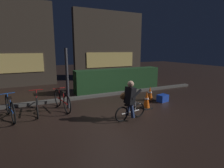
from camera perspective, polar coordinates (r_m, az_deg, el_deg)
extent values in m
plane|color=black|center=(6.30, 0.75, -9.18)|extent=(40.00, 40.00, 0.00)
cube|color=#56544F|center=(8.22, -6.14, -3.92)|extent=(12.00, 0.24, 0.12)
cube|color=#214723|center=(9.62, 2.10, 1.52)|extent=(4.80, 0.70, 1.15)
cube|color=#42382D|center=(11.81, -29.97, 11.13)|extent=(4.80, 0.50, 4.96)
cube|color=#F2D172|center=(11.56, -29.54, 5.82)|extent=(3.36, 0.04, 1.10)
cube|color=#42382D|center=(13.76, -0.91, 12.37)|extent=(5.46, 0.50, 4.95)
cube|color=#F2D172|center=(13.54, -0.41, 7.84)|extent=(3.82, 0.04, 1.10)
cylinder|color=#2D2D33|center=(6.70, -14.25, 1.61)|extent=(0.10, 0.10, 2.23)
torus|color=black|center=(7.01, -30.62, -5.71)|extent=(0.19, 0.68, 0.69)
torus|color=black|center=(6.04, -29.28, -8.14)|extent=(0.19, 0.68, 0.69)
cylinder|color=#19479E|center=(6.52, -30.00, -6.84)|extent=(0.25, 1.01, 0.04)
cylinder|color=#19479E|center=(6.30, -29.93, -5.60)|extent=(0.03, 0.03, 0.38)
cube|color=black|center=(6.25, -30.11, -3.91)|extent=(0.14, 0.22, 0.05)
cylinder|color=#19479E|center=(6.74, -30.54, -4.43)|extent=(0.03, 0.03, 0.43)
cylinder|color=#19479E|center=(6.69, -30.72, -2.64)|extent=(0.45, 0.12, 0.02)
torus|color=black|center=(7.14, -23.01, -4.76)|extent=(0.08, 0.68, 0.68)
torus|color=black|center=(6.16, -22.95, -7.22)|extent=(0.08, 0.68, 0.68)
cylinder|color=#B21919|center=(6.65, -22.99, -5.90)|extent=(0.09, 1.02, 0.04)
cylinder|color=#B21919|center=(6.43, -23.10, -4.71)|extent=(0.03, 0.03, 0.38)
cube|color=black|center=(6.38, -23.23, -3.06)|extent=(0.11, 0.20, 0.05)
cylinder|color=#B21919|center=(6.87, -23.14, -3.53)|extent=(0.03, 0.03, 0.43)
cylinder|color=#B21919|center=(6.82, -23.28, -1.78)|extent=(0.46, 0.05, 0.02)
torus|color=black|center=(7.20, -17.10, -4.27)|extent=(0.15, 0.67, 0.67)
torus|color=black|center=(6.29, -14.24, -6.35)|extent=(0.15, 0.67, 0.67)
cylinder|color=#B21919|center=(6.74, -15.77, -5.24)|extent=(0.20, 0.99, 0.04)
cylinder|color=#B21919|center=(6.53, -15.34, -4.04)|extent=(0.03, 0.03, 0.37)
cube|color=black|center=(6.49, -15.43, -2.44)|extent=(0.13, 0.21, 0.05)
cylinder|color=#B21919|center=(6.94, -16.62, -3.02)|extent=(0.03, 0.03, 0.42)
cylinder|color=#B21919|center=(6.89, -16.72, -1.32)|extent=(0.46, 0.10, 0.02)
cube|color=black|center=(6.87, 10.97, -7.51)|extent=(0.36, 0.36, 0.03)
cone|color=#EA560F|center=(6.77, 11.08, -4.87)|extent=(0.26, 0.26, 0.63)
cylinder|color=white|center=(6.76, 11.09, -4.61)|extent=(0.16, 0.16, 0.05)
cube|color=black|center=(7.93, 12.04, -5.00)|extent=(0.36, 0.36, 0.03)
cone|color=#EA560F|center=(7.85, 12.14, -2.79)|extent=(0.26, 0.26, 0.60)
cylinder|color=white|center=(7.84, 12.15, -2.57)|extent=(0.16, 0.16, 0.05)
cube|color=#193DB7|center=(7.82, 15.99, -4.39)|extent=(0.49, 0.40, 0.30)
torus|color=black|center=(5.90, 8.64, -8.25)|extent=(0.49, 0.11, 0.48)
torus|color=black|center=(5.47, 3.13, -9.71)|extent=(0.49, 0.11, 0.48)
cylinder|color=silver|center=(5.68, 5.99, -8.96)|extent=(0.70, 0.14, 0.04)
cylinder|color=silver|center=(5.56, 5.04, -7.95)|extent=(0.03, 0.03, 0.26)
cube|color=black|center=(5.52, 5.06, -6.65)|extent=(0.21, 0.13, 0.05)
cylinder|color=silver|center=(5.75, 7.51, -7.17)|extent=(0.03, 0.03, 0.30)
cylinder|color=silver|center=(5.71, 7.55, -5.76)|extent=(0.09, 0.46, 0.02)
cylinder|color=navy|center=(5.72, 5.20, -8.17)|extent=(0.14, 0.22, 0.42)
cylinder|color=navy|center=(5.57, 6.52, -8.72)|extent=(0.14, 0.22, 0.42)
cube|color=black|center=(5.49, 5.79, -3.71)|extent=(0.30, 0.35, 0.54)
sphere|color=tan|center=(5.42, 6.03, 0.00)|extent=(0.20, 0.20, 0.20)
cylinder|color=black|center=(5.67, 5.98, -2.72)|extent=(0.40, 0.14, 0.29)
cylinder|color=black|center=(5.46, 7.87, -3.29)|extent=(0.40, 0.14, 0.29)
ellipsoid|color=brown|center=(5.62, 4.00, -3.87)|extent=(0.34, 0.21, 0.24)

